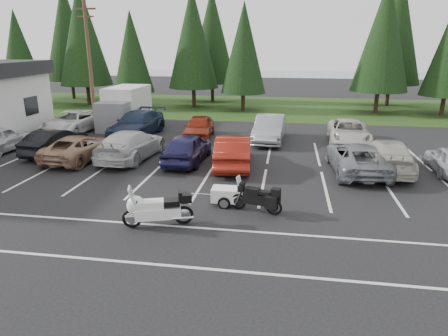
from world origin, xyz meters
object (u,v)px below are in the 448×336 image
car_far_0 (73,122)px  car_near_5 (233,151)px  car_near_1 (55,141)px  touring_motorcycle (158,206)px  box_truck (123,108)px  cargo_trailer (226,196)px  adventure_motorcycle (256,195)px  car_far_2 (199,127)px  car_far_4 (349,132)px  car_near_4 (187,148)px  car_near_7 (387,155)px  car_far_3 (270,129)px  car_near_6 (357,158)px  car_near_0 (0,139)px  car_far_1 (137,124)px  utility_pole (90,63)px  car_near_2 (79,147)px  car_near_3 (131,145)px

car_far_0 → car_near_5: bearing=-23.7°
car_near_1 → touring_motorcycle: size_ratio=1.64×
box_truck → car_far_0: box_truck is taller
cargo_trailer → adventure_motorcycle: bearing=-24.3°
car_far_2 → car_far_4: size_ratio=0.83×
car_near_4 → car_near_7: 10.05m
car_near_7 → box_truck: bearing=-22.1°
touring_motorcycle → car_far_3: bearing=58.2°
car_near_4 → cargo_trailer: (2.89, -5.51, -0.43)m
car_near_6 → car_near_0: bearing=-5.8°
car_near_4 → car_far_4: bearing=-145.9°
car_near_0 → car_far_4: size_ratio=0.85×
car_far_1 → car_far_4: 13.88m
utility_pole → car_near_2: (3.16, -8.27, -4.02)m
car_near_7 → car_far_3: car_far_3 is taller
car_far_3 → cargo_trailer: car_far_3 is taller
car_near_2 → car_far_3: (9.90, 5.88, 0.15)m
car_near_1 → car_far_3: car_far_3 is taller
car_far_1 → car_far_2: size_ratio=1.30×
box_truck → touring_motorcycle: (7.90, -16.04, -0.71)m
car_near_2 → car_near_7: car_near_7 is taller
car_near_0 → car_near_7: car_near_7 is taller
car_near_2 → touring_motorcycle: touring_motorcycle is taller
car_far_1 → utility_pole: bearing=157.5°
car_far_1 → car_far_3: bearing=4.6°
car_near_0 → car_far_1: 8.19m
car_far_3 → car_near_0: bearing=-158.7°
adventure_motorcycle → car_near_5: bearing=120.2°
car_near_1 → car_near_6: bearing=-177.3°
car_near_3 → car_near_2: bearing=18.0°
car_near_1 → car_near_3: car_near_3 is taller
car_near_6 → car_far_0: (-18.31, 6.37, 0.04)m
utility_pole → car_near_6: size_ratio=1.72×
car_near_7 → car_far_1: car_far_1 is taller
car_near_2 → car_near_6: bearing=-175.4°
car_near_3 → box_truck: bearing=-59.5°
car_near_0 → car_near_3: size_ratio=0.82×
car_near_6 → car_far_0: 19.39m
car_far_2 → car_far_3: 4.66m
car_near_3 → car_near_4: (3.14, -0.13, -0.01)m
car_near_6 → touring_motorcycle: (-7.65, -7.28, 0.01)m
car_near_7 → car_near_1: bearing=2.6°
box_truck → touring_motorcycle: 17.90m
car_near_6 → car_near_7: (1.50, 0.57, 0.04)m
car_near_2 → cargo_trailer: (8.73, -5.03, -0.32)m
car_near_5 → touring_motorcycle: bearing=72.1°
car_far_1 → car_far_3: size_ratio=1.13×
car_near_4 → utility_pole: bearing=-38.7°
car_near_3 → car_far_1: 5.73m
utility_pole → car_far_4: 18.54m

